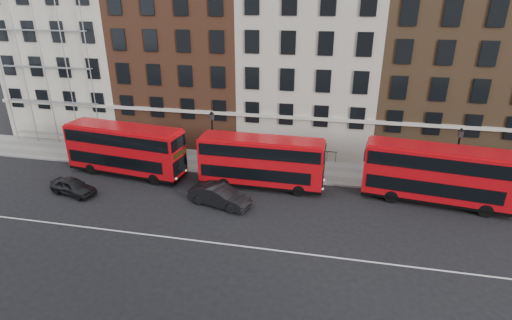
% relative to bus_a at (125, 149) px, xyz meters
% --- Properties ---
extents(ground, '(120.00, 120.00, 0.00)m').
position_rel_bus_a_xyz_m(ground, '(14.70, -6.59, -2.38)').
color(ground, black).
rests_on(ground, ground).
extents(pavement, '(80.00, 5.00, 0.15)m').
position_rel_bus_a_xyz_m(pavement, '(14.70, 3.91, -2.30)').
color(pavement, gray).
rests_on(pavement, ground).
extents(kerb, '(80.00, 0.30, 0.16)m').
position_rel_bus_a_xyz_m(kerb, '(14.70, 1.41, -2.30)').
color(kerb, gray).
rests_on(kerb, ground).
extents(road_centre_line, '(70.00, 0.12, 0.01)m').
position_rel_bus_a_xyz_m(road_centre_line, '(14.70, -8.59, -2.37)').
color(road_centre_line, white).
rests_on(road_centre_line, ground).
extents(building_terrace, '(64.00, 11.95, 22.00)m').
position_rel_bus_a_xyz_m(building_terrace, '(14.40, 11.29, 7.86)').
color(building_terrace, '#BBB2A1').
rests_on(building_terrace, ground).
extents(bus_a, '(10.79, 3.88, 4.44)m').
position_rel_bus_a_xyz_m(bus_a, '(0.00, 0.00, 0.00)').
color(bus_a, red).
rests_on(bus_a, ground).
extents(bus_b, '(10.11, 2.60, 4.23)m').
position_rel_bus_a_xyz_m(bus_b, '(11.96, -0.00, -0.11)').
color(bus_b, red).
rests_on(bus_b, ground).
extents(bus_c, '(10.84, 3.92, 4.46)m').
position_rel_bus_a_xyz_m(bus_c, '(25.32, 0.00, 0.01)').
color(bus_c, red).
rests_on(bus_c, ground).
extents(car_rear, '(4.18, 2.46, 1.34)m').
position_rel_bus_a_xyz_m(car_rear, '(-2.34, -4.39, -1.71)').
color(car_rear, black).
rests_on(car_rear, ground).
extents(car_front, '(5.02, 2.86, 1.57)m').
position_rel_bus_a_xyz_m(car_front, '(9.54, -3.75, -1.60)').
color(car_front, black).
rests_on(car_front, ground).
extents(lamp_post_left, '(0.44, 0.44, 5.33)m').
position_rel_bus_a_xyz_m(lamp_post_left, '(7.17, 2.42, 0.70)').
color(lamp_post_left, black).
rests_on(lamp_post_left, pavement).
extents(lamp_post_right, '(0.44, 0.44, 5.33)m').
position_rel_bus_a_xyz_m(lamp_post_right, '(26.95, 1.90, 0.70)').
color(lamp_post_right, black).
rests_on(lamp_post_right, pavement).
extents(iron_railings, '(6.60, 0.06, 1.00)m').
position_rel_bus_a_xyz_m(iron_railings, '(14.70, 6.11, -1.73)').
color(iron_railings, black).
rests_on(iron_railings, pavement).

